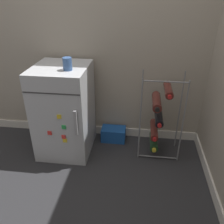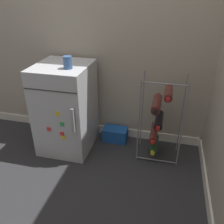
% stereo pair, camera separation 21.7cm
% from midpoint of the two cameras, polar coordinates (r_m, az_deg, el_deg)
% --- Properties ---
extents(ground_plane, '(14.00, 14.00, 0.00)m').
position_cam_midpoint_polar(ground_plane, '(2.21, -8.68, -13.24)').
color(ground_plane, '#28282B').
extents(wall_back, '(7.08, 0.07, 2.50)m').
position_cam_midpoint_polar(wall_back, '(2.26, -6.80, 22.70)').
color(wall_back, '#9E9384').
rests_on(wall_back, ground_plane).
extents(mini_fridge, '(0.48, 0.55, 0.84)m').
position_cam_midpoint_polar(mini_fridge, '(2.27, -14.07, 0.34)').
color(mini_fridge, '#B7BABF').
rests_on(mini_fridge, ground_plane).
extents(wine_rack, '(0.38, 0.33, 0.79)m').
position_cam_midpoint_polar(wine_rack, '(2.18, 8.20, -1.35)').
color(wine_rack, slate).
rests_on(wine_rack, ground_plane).
extents(soda_box, '(0.25, 0.15, 0.14)m').
position_cam_midpoint_polar(soda_box, '(2.49, -2.15, -5.39)').
color(soda_box, '#194C9E').
rests_on(soda_box, ground_plane).
extents(fridge_top_cup, '(0.07, 0.07, 0.10)m').
position_cam_midpoint_polar(fridge_top_cup, '(1.99, -13.84, 11.13)').
color(fridge_top_cup, '#335184').
rests_on(fridge_top_cup, mini_fridge).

